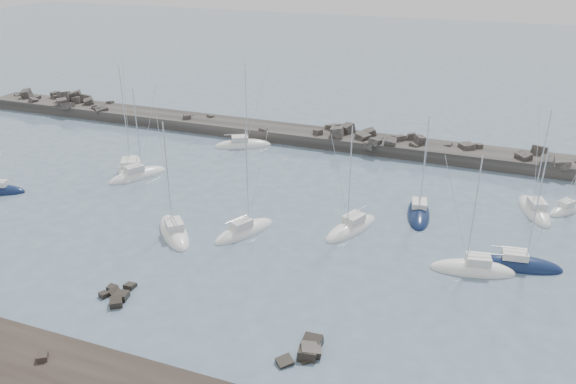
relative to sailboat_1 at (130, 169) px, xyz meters
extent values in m
plane|color=slate|center=(21.11, -17.22, -0.14)|extent=(400.00, 400.00, 0.00)
cube|color=black|center=(17.30, -36.12, 0.44)|extent=(1.13, 1.16, 0.46)
cube|color=black|center=(17.82, -26.78, 0.03)|extent=(1.47, 1.52, 0.94)
cube|color=black|center=(16.93, -26.47, 0.01)|extent=(1.53, 1.51, 0.80)
cube|color=black|center=(18.02, -27.82, 0.11)|extent=(1.59, 1.66, 0.83)
cube|color=black|center=(16.13, -27.12, 0.02)|extent=(0.98, 0.97, 0.61)
cube|color=black|center=(17.49, -24.99, -0.01)|extent=(1.09, 1.00, 0.67)
cube|color=black|center=(16.03, -25.81, -0.22)|extent=(0.95, 0.85, 0.88)
cube|color=black|center=(36.48, -27.86, -0.07)|extent=(2.16, 1.92, 1.62)
cube|color=black|center=(36.34, -26.79, -0.05)|extent=(1.61, 1.61, 1.56)
cube|color=black|center=(36.38, -28.24, 0.04)|extent=(1.75, 1.75, 1.26)
cube|color=black|center=(36.36, -28.71, -0.12)|extent=(1.18, 1.22, 0.59)
cube|color=black|center=(34.97, -29.52, -0.12)|extent=(1.63, 1.70, 1.01)
cube|color=#2D2B28|center=(13.61, 20.78, 0.06)|extent=(115.00, 6.00, 3.20)
cube|color=#2D2B28|center=(30.77, 18.28, 1.40)|extent=(2.24, 2.41, 1.08)
cube|color=#2D2B28|center=(41.74, 21.67, 1.46)|extent=(1.47, 1.36, 1.17)
cube|color=#2D2B28|center=(-38.36, 20.93, 2.29)|extent=(2.26, 2.58, 2.35)
cube|color=#2D2B28|center=(33.45, 18.89, 2.00)|extent=(2.00, 1.95, 1.76)
cube|color=#2D2B28|center=(25.85, 22.24, 2.22)|extent=(2.70, 2.70, 2.00)
cube|color=#2D2B28|center=(31.27, 21.13, 1.34)|extent=(1.37, 1.39, 1.00)
cube|color=#2D2B28|center=(54.42, 22.72, 1.94)|extent=(2.52, 2.43, 2.08)
cube|color=#2D2B28|center=(1.28, 21.98, 1.60)|extent=(1.52, 1.56, 1.03)
cube|color=#2D2B28|center=(20.55, 21.39, 1.38)|extent=(1.45, 1.31, 0.98)
cube|color=#2D2B28|center=(28.95, 20.06, 1.85)|extent=(2.58, 2.54, 1.45)
cube|color=#2D2B28|center=(-26.66, 21.46, 2.11)|extent=(2.00, 1.72, 1.71)
cube|color=#2D2B28|center=(-29.70, 21.53, 2.34)|extent=(3.06, 2.94, 2.74)
cube|color=#2D2B28|center=(-28.21, 19.11, 2.08)|extent=(2.73, 2.73, 1.55)
cube|color=#2D2B28|center=(-1.93, 19.59, 1.76)|extent=(1.62, 1.68, 1.26)
cube|color=#2D2B28|center=(46.11, 22.09, 1.77)|extent=(1.29, 1.35, 1.07)
cube|color=#2D2B28|center=(-21.22, 19.46, 1.77)|extent=(1.51, 1.39, 1.10)
cube|color=#2D2B28|center=(-25.91, 22.77, 2.15)|extent=(2.80, 2.95, 2.20)
cube|color=#2D2B28|center=(52.29, 19.69, 1.86)|extent=(2.59, 2.67, 1.63)
cube|color=#2D2B28|center=(12.76, 18.51, 1.70)|extent=(1.50, 1.27, 1.21)
cube|color=#2D2B28|center=(57.43, 18.45, 1.61)|extent=(2.30, 2.27, 1.92)
cube|color=#2D2B28|center=(-19.19, 18.94, 1.67)|extent=(2.73, 2.94, 1.85)
cube|color=#2D2B28|center=(-28.49, 23.01, 2.16)|extent=(3.54, 3.19, 2.66)
cube|color=#2D2B28|center=(37.52, 20.75, 2.11)|extent=(2.30, 1.99, 2.04)
cube|color=#2D2B28|center=(36.95, 19.61, 1.67)|extent=(1.70, 1.44, 1.15)
cube|color=#2D2B28|center=(44.47, 21.42, 1.66)|extent=(2.82, 2.80, 1.65)
cube|color=#2D2B28|center=(34.29, 21.52, 1.83)|extent=(2.41, 2.43, 1.21)
cube|color=#2D2B28|center=(55.35, 18.77, 2.00)|extent=(2.11, 2.46, 1.83)
cube|color=#2D2B28|center=(-2.75, 21.45, 1.49)|extent=(1.84, 1.93, 1.20)
cube|color=#2D2B28|center=(-35.02, 19.00, 1.73)|extent=(1.85, 1.83, 1.76)
cube|color=#2D2B28|center=(-20.63, 19.59, 1.55)|extent=(2.18, 2.06, 1.19)
cube|color=#2D2B28|center=(34.09, 20.44, 1.28)|extent=(1.11, 1.12, 1.00)
cube|color=#2D2B28|center=(-35.73, 20.86, 1.79)|extent=(1.08, 1.26, 1.13)
cube|color=#2D2B28|center=(24.93, 19.53, 2.35)|extent=(2.33, 2.49, 1.93)
cube|color=#2D2B28|center=(23.30, 23.24, 1.75)|extent=(2.83, 2.94, 1.62)
cube|color=#2D2B28|center=(-26.36, 18.35, 1.80)|extent=(2.51, 2.16, 1.82)
cube|color=#2D2B28|center=(-32.49, 22.26, 1.78)|extent=(1.37, 1.50, 1.20)
cube|color=#2D2B28|center=(29.41, 22.35, 1.74)|extent=(2.76, 2.61, 1.98)
cube|color=#2D2B28|center=(21.78, 19.59, 1.90)|extent=(1.76, 1.73, 1.22)
cube|color=#2D2B28|center=(-19.52, 18.98, 1.55)|extent=(1.44, 1.36, 1.39)
cube|color=#2D2B28|center=(-23.82, 21.34, 1.94)|extent=(2.25, 2.51, 2.26)
cube|color=#2D2B28|center=(-41.30, 21.73, 1.57)|extent=(1.71, 1.80, 1.19)
cube|color=#2D2B28|center=(36.08, 22.58, 2.00)|extent=(1.60, 1.43, 1.51)
cube|color=#2D2B28|center=(31.26, 18.30, 1.91)|extent=(2.01, 2.33, 1.60)
cube|color=#2D2B28|center=(-33.30, 23.08, 2.08)|extent=(1.59, 1.80, 1.43)
cube|color=#2D2B28|center=(-20.63, 23.29, 1.59)|extent=(1.43, 1.24, 1.28)
ellipsoid|color=white|center=(-0.01, 0.02, -0.09)|extent=(7.74, 10.46, 2.44)
cube|color=silver|center=(0.24, -0.42, 1.31)|extent=(3.19, 3.50, 0.73)
cylinder|color=silver|center=(-0.41, 0.73, 7.83)|extent=(0.13, 0.13, 13.78)
cylinder|color=silver|center=(0.58, -1.05, 1.98)|extent=(2.08, 3.62, 0.10)
cylinder|color=silver|center=(-10.80, -12.31, 1.77)|extent=(2.70, 1.01, 0.10)
ellipsoid|color=white|center=(2.47, -1.78, -0.09)|extent=(6.47, 8.69, 2.27)
cube|color=silver|center=(2.26, -2.15, 1.25)|extent=(2.66, 2.91, 0.76)
cylinder|color=silver|center=(2.81, -1.19, 6.61)|extent=(0.13, 0.13, 11.47)
cylinder|color=silver|center=(1.97, -2.67, 1.95)|extent=(1.77, 3.01, 0.11)
ellipsoid|color=white|center=(10.84, 14.78, -0.09)|extent=(9.32, 6.71, 2.27)
cube|color=silver|center=(10.44, 14.57, 1.23)|extent=(3.10, 2.80, 0.71)
cylinder|color=silver|center=(11.48, 15.12, 6.99)|extent=(0.12, 0.12, 12.23)
cylinder|color=silver|center=(9.87, 14.28, 1.89)|extent=(3.25, 1.78, 0.10)
ellipsoid|color=white|center=(15.86, -14.32, -0.09)|extent=(7.99, 8.23, 2.35)
cube|color=silver|center=(16.16, -14.63, 1.29)|extent=(2.97, 2.99, 0.78)
cylinder|color=silver|center=(15.37, -13.81, 6.81)|extent=(0.13, 0.13, 11.82)
cylinder|color=silver|center=(16.58, -15.08, 2.02)|extent=(2.49, 2.62, 0.11)
ellipsoid|color=white|center=(34.17, -6.40, -0.09)|extent=(5.78, 8.87, 2.26)
cube|color=silver|center=(34.34, -6.01, 1.24)|extent=(2.52, 2.87, 0.75)
cylinder|color=silver|center=(33.90, -7.03, 6.62)|extent=(0.13, 0.13, 11.50)
cylinder|color=silver|center=(34.57, -5.46, 1.93)|extent=(1.44, 3.17, 0.11)
ellipsoid|color=white|center=(23.11, -11.31, -0.09)|extent=(5.88, 8.39, 2.20)
cube|color=silver|center=(22.92, -11.67, 1.21)|extent=(2.48, 2.76, 0.74)
cylinder|color=silver|center=(23.40, -10.73, 6.32)|extent=(0.13, 0.13, 10.96)
cylinder|color=silver|center=(22.67, -12.18, 1.90)|extent=(1.55, 2.95, 0.11)
ellipsoid|color=#0F1C3F|center=(40.75, 0.15, -0.09)|extent=(3.99, 8.83, 2.16)
cube|color=silver|center=(40.68, 0.57, 1.17)|extent=(2.08, 2.63, 0.69)
cylinder|color=silver|center=(40.86, -0.52, 6.57)|extent=(0.12, 0.12, 11.49)
cylinder|color=silver|center=(40.58, 1.16, 1.80)|extent=(0.65, 3.38, 0.10)
ellipsoid|color=white|center=(47.70, -10.53, -0.09)|extent=(8.66, 4.15, 2.27)
cube|color=silver|center=(48.11, -10.45, 1.26)|extent=(2.61, 2.10, 0.77)
cylinder|color=silver|center=(47.05, -10.66, 6.49)|extent=(0.13, 0.13, 11.23)
cylinder|color=silver|center=(48.68, -10.33, 1.97)|extent=(3.29, 0.76, 0.11)
ellipsoid|color=white|center=(53.72, 5.84, -0.09)|extent=(5.14, 9.00, 2.28)
cube|color=silver|center=(53.85, 5.43, 1.25)|extent=(2.38, 2.82, 0.76)
cylinder|color=silver|center=(53.52, 6.50, 6.68)|extent=(0.13, 0.13, 11.61)
cylinder|color=silver|center=(54.04, 4.86, 1.96)|extent=(1.14, 3.31, 0.11)
ellipsoid|color=white|center=(57.46, 7.68, -0.09)|extent=(5.37, 6.14, 1.78)
cube|color=silver|center=(57.27, 7.43, 0.98)|extent=(2.07, 2.16, 0.62)
cylinder|color=silver|center=(57.00, 7.09, 1.55)|extent=(1.60, 2.04, 0.09)
ellipsoid|color=#0F1C3F|center=(51.90, -8.04, -0.09)|extent=(8.93, 3.81, 2.25)
cube|color=silver|center=(51.47, -8.10, 1.23)|extent=(2.63, 2.05, 0.73)
cylinder|color=silver|center=(52.59, -7.95, 6.70)|extent=(0.13, 0.13, 11.68)
cylinder|color=silver|center=(50.87, -8.18, 1.91)|extent=(3.44, 0.56, 0.10)
camera|label=1|loc=(47.34, -61.55, 30.13)|focal=35.00mm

